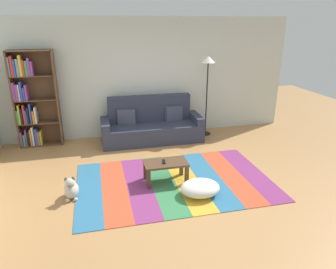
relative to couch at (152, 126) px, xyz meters
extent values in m
plane|color=#B27F4C|center=(0.05, -2.02, -0.34)|extent=(14.00, 14.00, 0.00)
cube|color=silver|center=(0.05, 0.53, 1.01)|extent=(6.80, 0.10, 2.70)
cube|color=teal|center=(-1.42, -2.06, -0.33)|extent=(0.41, 2.10, 0.01)
cube|color=#C64C2D|center=(-1.01, -2.06, -0.33)|extent=(0.41, 2.10, 0.01)
cube|color=#843370|center=(-0.60, -2.06, -0.33)|extent=(0.41, 2.10, 0.01)
cube|color=#387F4C|center=(-0.19, -2.06, -0.33)|extent=(0.41, 2.10, 0.01)
cube|color=gold|center=(0.22, -2.06, -0.33)|extent=(0.41, 2.10, 0.01)
cube|color=teal|center=(0.63, -2.06, -0.33)|extent=(0.41, 2.10, 0.01)
cube|color=#C64C2D|center=(1.04, -2.06, -0.33)|extent=(0.41, 2.10, 0.01)
cube|color=#843370|center=(1.44, -2.06, -0.33)|extent=(0.41, 2.10, 0.01)
cube|color=#2D3347|center=(0.00, -0.07, -0.14)|extent=(1.90, 0.80, 0.40)
cube|color=#2D3347|center=(0.00, 0.23, 0.36)|extent=(1.90, 0.20, 0.60)
cube|color=#2D3347|center=(-1.04, -0.07, -0.06)|extent=(0.18, 0.80, 0.56)
cube|color=#2D3347|center=(1.04, -0.07, -0.06)|extent=(0.18, 0.80, 0.56)
cube|color=#42475B|center=(-0.55, 0.11, 0.22)|extent=(0.42, 0.19, 0.36)
cube|color=#42475B|center=(0.55, 0.11, 0.22)|extent=(0.42, 0.19, 0.36)
cube|color=brown|center=(-2.86, 0.28, 0.69)|extent=(0.04, 0.28, 2.05)
cube|color=brown|center=(-1.99, 0.28, 0.69)|extent=(0.04, 0.28, 2.05)
cube|color=brown|center=(-2.42, 0.41, 0.69)|extent=(0.90, 0.01, 2.05)
cube|color=brown|center=(-2.42, 0.28, -0.32)|extent=(0.86, 0.28, 0.02)
cube|color=brown|center=(-2.42, 0.28, 0.19)|extent=(0.86, 0.28, 0.02)
cube|color=brown|center=(-2.42, 0.28, 0.69)|extent=(0.86, 0.28, 0.02)
cube|color=brown|center=(-2.42, 0.28, 1.20)|extent=(0.86, 0.28, 0.02)
cube|color=brown|center=(-2.42, 0.28, 1.70)|extent=(0.86, 0.28, 0.02)
cube|color=purple|center=(-2.82, 0.24, -0.15)|extent=(0.03, 0.20, 0.33)
cube|color=green|center=(-2.77, 0.26, -0.17)|extent=(0.05, 0.23, 0.27)
cube|color=purple|center=(-2.72, 0.23, -0.12)|extent=(0.03, 0.17, 0.37)
cube|color=black|center=(-2.68, 0.26, -0.15)|extent=(0.05, 0.22, 0.32)
cube|color=orange|center=(-2.63, 0.24, -0.12)|extent=(0.03, 0.18, 0.37)
cube|color=silver|center=(-2.59, 0.24, -0.10)|extent=(0.04, 0.18, 0.42)
cube|color=#334CB2|center=(-2.53, 0.24, -0.12)|extent=(0.05, 0.19, 0.37)
cube|color=#8C6647|center=(-2.47, 0.25, -0.15)|extent=(0.05, 0.20, 0.31)
cube|color=gold|center=(-2.43, 0.27, -0.15)|extent=(0.03, 0.24, 0.31)
cube|color=green|center=(-2.82, 0.24, 0.35)|extent=(0.03, 0.19, 0.30)
cube|color=gold|center=(-2.79, 0.25, 0.40)|extent=(0.03, 0.21, 0.41)
cube|color=black|center=(-2.74, 0.27, 0.36)|extent=(0.04, 0.24, 0.34)
cube|color=red|center=(-2.69, 0.24, 0.40)|extent=(0.03, 0.19, 0.41)
cube|color=#334CB2|center=(-2.66, 0.26, 0.35)|extent=(0.03, 0.24, 0.30)
cube|color=black|center=(-2.62, 0.26, 0.38)|extent=(0.04, 0.23, 0.36)
cube|color=#334CB2|center=(-2.57, 0.27, 0.41)|extent=(0.03, 0.24, 0.43)
cube|color=orange|center=(-2.52, 0.27, 0.33)|extent=(0.04, 0.25, 0.27)
cube|color=silver|center=(-2.47, 0.27, 0.37)|extent=(0.03, 0.24, 0.35)
cube|color=purple|center=(-2.82, 0.23, 0.89)|extent=(0.05, 0.16, 0.38)
cube|color=purple|center=(-2.76, 0.25, 0.87)|extent=(0.05, 0.20, 0.35)
cube|color=silver|center=(-2.72, 0.25, 0.87)|extent=(0.03, 0.20, 0.34)
cube|color=#334CB2|center=(-2.67, 0.25, 0.90)|extent=(0.04, 0.21, 0.40)
cube|color=#334CB2|center=(-2.63, 0.26, 0.84)|extent=(0.03, 0.24, 0.27)
cube|color=purple|center=(-2.59, 0.27, 0.86)|extent=(0.04, 0.24, 0.33)
cube|color=#668C99|center=(-2.82, 0.27, 1.40)|extent=(0.03, 0.24, 0.39)
cube|color=red|center=(-2.77, 0.25, 1.41)|extent=(0.05, 0.21, 0.41)
cube|color=#334CB2|center=(-2.73, 0.27, 1.38)|extent=(0.03, 0.24, 0.34)
cube|color=#668C99|center=(-2.67, 0.25, 1.38)|extent=(0.05, 0.21, 0.35)
cube|color=gold|center=(-2.61, 0.23, 1.41)|extent=(0.05, 0.17, 0.42)
cube|color=red|center=(-2.56, 0.25, 1.37)|extent=(0.04, 0.21, 0.34)
cube|color=green|center=(-2.51, 0.23, 1.36)|extent=(0.05, 0.17, 0.31)
cube|color=purple|center=(-2.46, 0.25, 1.39)|extent=(0.04, 0.21, 0.36)
cube|color=purple|center=(-2.41, 0.24, 1.35)|extent=(0.04, 0.19, 0.29)
cube|color=#513826|center=(-0.13, -2.01, 0.01)|extent=(0.73, 0.41, 0.04)
cube|color=#513826|center=(-0.46, -2.18, -0.16)|extent=(0.06, 0.06, 0.32)
cube|color=#513826|center=(0.19, -2.18, -0.16)|extent=(0.06, 0.06, 0.32)
cube|color=#513826|center=(-0.46, -1.85, -0.16)|extent=(0.06, 0.06, 0.32)
cube|color=#513826|center=(0.19, -1.85, -0.16)|extent=(0.06, 0.06, 0.32)
ellipsoid|color=white|center=(0.30, -2.57, -0.21)|extent=(0.63, 0.51, 0.24)
ellipsoid|color=beige|center=(-1.67, -2.16, -0.21)|extent=(0.22, 0.30, 0.26)
sphere|color=beige|center=(-1.67, -2.27, -0.03)|extent=(0.15, 0.15, 0.15)
ellipsoid|color=#5B5750|center=(-1.67, -2.33, -0.04)|extent=(0.06, 0.07, 0.05)
ellipsoid|color=#5B5750|center=(-1.72, -2.25, 0.02)|extent=(0.05, 0.04, 0.08)
ellipsoid|color=#5B5750|center=(-1.62, -2.25, 0.02)|extent=(0.05, 0.04, 0.08)
sphere|color=beige|center=(-1.73, -2.30, -0.31)|extent=(0.06, 0.06, 0.06)
sphere|color=beige|center=(-1.61, -2.30, -0.31)|extent=(0.06, 0.06, 0.06)
cylinder|color=black|center=(1.34, 0.09, -0.32)|extent=(0.26, 0.26, 0.02)
cylinder|color=black|center=(1.34, 0.09, 0.53)|extent=(0.03, 0.03, 1.69)
cone|color=white|center=(1.34, 0.09, 1.45)|extent=(0.32, 0.32, 0.14)
cube|color=black|center=(-0.16, -2.01, 0.04)|extent=(0.07, 0.15, 0.02)
camera|label=1|loc=(-1.19, -6.61, 2.26)|focal=33.07mm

